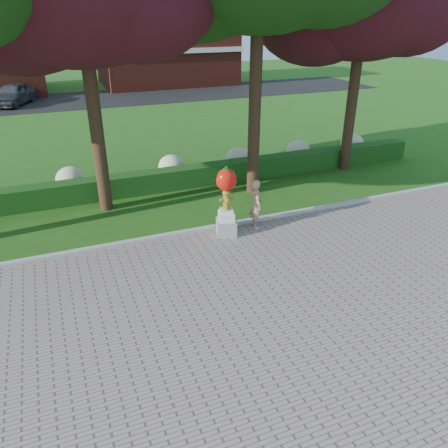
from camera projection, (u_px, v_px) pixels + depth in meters
name	position (u px, v px, depth m)	size (l,w,h in m)	color
ground	(221.00, 285.00, 11.24)	(100.00, 100.00, 0.00)	#295214
walkway	(303.00, 399.00, 7.90)	(40.00, 14.00, 0.04)	gray
curb	(186.00, 233.00, 13.70)	(40.00, 0.18, 0.15)	#ADADA5
lawn_hedge	(154.00, 181.00, 16.88)	(24.00, 0.70, 0.80)	#1C3F12
hydrangea_row	(162.00, 168.00, 17.84)	(20.10, 1.10, 0.99)	#C0BE93
street	(90.00, 99.00, 34.52)	(50.00, 8.00, 0.02)	black
building_right	(166.00, 48.00, 40.80)	(12.00, 8.00, 6.40)	maroon
hydrant_sculpture	(226.00, 199.00, 13.18)	(0.75, 0.75, 2.22)	gray
woman	(256.00, 204.00, 13.78)	(0.59, 0.39, 1.62)	tan
parked_car	(13.00, 94.00, 32.12)	(1.84, 4.56, 1.56)	#45484D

